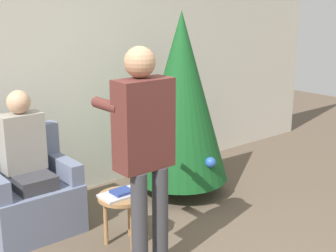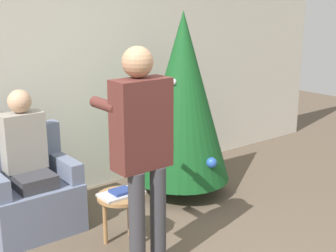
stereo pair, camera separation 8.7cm
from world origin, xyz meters
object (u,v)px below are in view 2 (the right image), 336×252
at_px(christmas_tree, 183,97).
at_px(side_stool, 121,202).
at_px(armchair, 30,195).
at_px(person_seated, 27,156).
at_px(person_standing, 142,142).

bearing_deg(christmas_tree, side_stool, -154.40).
bearing_deg(armchair, person_seated, -90.00).
xyz_separation_m(armchair, person_seated, (0.00, -0.02, 0.36)).
height_order(armchair, person_seated, person_seated).
xyz_separation_m(christmas_tree, person_standing, (-1.17, -0.96, -0.02)).
relative_size(christmas_tree, side_stool, 4.37).
xyz_separation_m(christmas_tree, side_stool, (-1.09, -0.52, -0.66)).
distance_m(armchair, person_seated, 0.36).
distance_m(christmas_tree, person_seated, 1.63).
bearing_deg(person_seated, armchair, 90.00).
bearing_deg(armchair, christmas_tree, -6.96).
relative_size(person_seated, person_standing, 0.75).
height_order(person_standing, side_stool, person_standing).
bearing_deg(side_stool, person_standing, -101.19).
relative_size(armchair, side_stool, 2.08).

